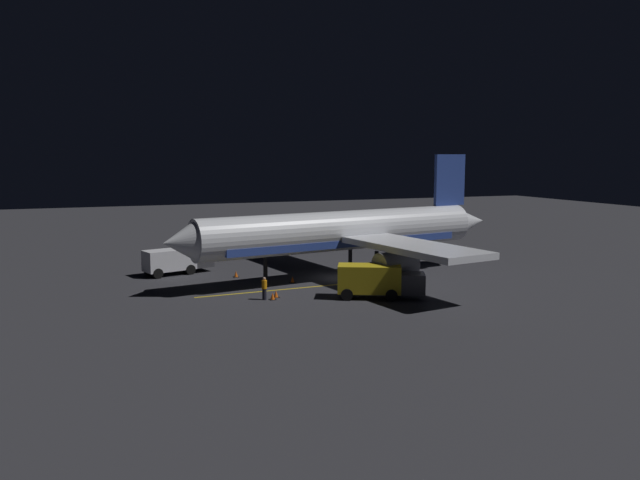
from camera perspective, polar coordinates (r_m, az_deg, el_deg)
ground_plane at (r=55.77m, az=1.92°, el=-3.57°), size 180.00×180.00×0.20m
apron_guide_stripe at (r=51.89m, az=-1.01°, el=-4.30°), size 1.22×19.08×0.01m
airliner at (r=55.43m, az=2.44°, el=0.69°), size 30.20×33.12×10.90m
baggage_truck at (r=58.85m, az=-12.97°, el=-1.86°), size 3.80×6.60×2.33m
catering_truck at (r=47.90m, az=5.20°, el=-3.74°), size 4.63×6.79×2.55m
ground_crew_worker at (r=47.41m, az=-5.09°, el=-4.39°), size 0.40×0.40×1.74m
traffic_cone_near_left at (r=48.23m, az=-4.03°, el=-4.94°), size 0.50×0.50×0.55m
traffic_cone_near_right at (r=47.52m, az=-4.33°, el=-5.14°), size 0.50×0.50×0.55m
traffic_cone_under_wing at (r=56.55m, az=-7.65°, el=-3.12°), size 0.50×0.50×0.55m
traffic_cone_far at (r=53.64m, az=-2.52°, el=-3.64°), size 0.50×0.50×0.55m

